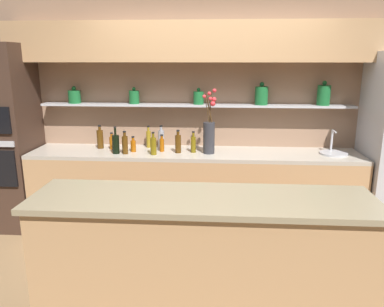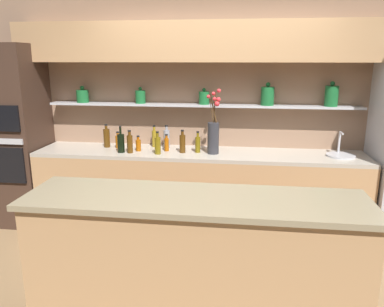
% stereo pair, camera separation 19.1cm
% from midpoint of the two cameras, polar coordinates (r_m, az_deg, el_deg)
% --- Properties ---
extents(ground_plane, '(12.00, 12.00, 0.00)m').
position_cam_midpoint_polar(ground_plane, '(3.35, 3.07, -20.67)').
color(ground_plane, olive).
extents(back_wall_unit, '(5.20, 0.44, 2.60)m').
position_cam_midpoint_polar(back_wall_unit, '(4.29, 4.97, 9.30)').
color(back_wall_unit, '#937056').
rests_on(back_wall_unit, ground_plane).
extents(back_counter_unit, '(3.62, 0.62, 0.92)m').
position_cam_midpoint_polar(back_counter_unit, '(4.25, 2.26, -5.78)').
color(back_counter_unit, tan).
rests_on(back_counter_unit, ground_plane).
extents(island_counter, '(2.32, 0.61, 1.02)m').
position_cam_midpoint_polar(island_counter, '(2.74, 2.54, -16.64)').
color(island_counter, tan).
rests_on(island_counter, ground_plane).
extents(oven_tower, '(0.61, 0.64, 2.08)m').
position_cam_midpoint_polar(oven_tower, '(4.77, -24.10, 2.40)').
color(oven_tower, '#3D281E').
rests_on(oven_tower, ground_plane).
extents(flower_vase, '(0.15, 0.14, 0.69)m').
position_cam_midpoint_polar(flower_vase, '(4.01, 4.60, 2.92)').
color(flower_vase, '#2D2D33').
rests_on(flower_vase, back_counter_unit).
extents(sink_fixture, '(0.29, 0.29, 0.25)m').
position_cam_midpoint_polar(sink_fixture, '(4.27, 22.92, -0.08)').
color(sink_fixture, '#B7B7BC').
rests_on(sink_fixture, back_counter_unit).
extents(bottle_spirit_0, '(0.06, 0.06, 0.25)m').
position_cam_midpoint_polar(bottle_spirit_0, '(4.09, -8.14, 1.52)').
color(bottle_spirit_0, '#4C2D0C').
rests_on(bottle_spirit_0, back_counter_unit).
extents(bottle_oil_1, '(0.06, 0.06, 0.23)m').
position_cam_midpoint_polar(bottle_oil_1, '(4.08, 2.23, 1.46)').
color(bottle_oil_1, brown).
rests_on(bottle_oil_1, back_counter_unit).
extents(bottle_sauce_2, '(0.05, 0.05, 0.19)m').
position_cam_midpoint_polar(bottle_sauce_2, '(4.14, -2.58, 1.46)').
color(bottle_sauce_2, '#9E4C0A').
rests_on(bottle_sauce_2, back_counter_unit).
extents(bottle_wine_3, '(0.08, 0.08, 0.29)m').
position_cam_midpoint_polar(bottle_wine_3, '(4.13, -9.48, 1.61)').
color(bottle_wine_3, black).
rests_on(bottle_wine_3, back_counter_unit).
extents(bottle_spirit_4, '(0.07, 0.07, 0.27)m').
position_cam_midpoint_polar(bottle_spirit_4, '(4.41, -11.66, 2.37)').
color(bottle_spirit_4, '#4C2D0C').
rests_on(bottle_spirit_4, back_counter_unit).
extents(bottle_oil_5, '(0.06, 0.06, 0.25)m').
position_cam_midpoint_polar(bottle_oil_5, '(4.01, -3.90, 1.28)').
color(bottle_oil_5, brown).
rests_on(bottle_oil_5, back_counter_unit).
extents(bottle_oil_6, '(0.05, 0.05, 0.25)m').
position_cam_midpoint_polar(bottle_oil_6, '(4.35, -4.50, 2.36)').
color(bottle_oil_6, olive).
rests_on(bottle_oil_6, back_counter_unit).
extents(bottle_spirit_7, '(0.07, 0.07, 0.26)m').
position_cam_midpoint_polar(bottle_spirit_7, '(4.29, -2.61, 2.30)').
color(bottle_spirit_7, gray).
rests_on(bottle_spirit_7, back_counter_unit).
extents(bottle_sauce_8, '(0.06, 0.06, 0.17)m').
position_cam_midpoint_polar(bottle_sauce_8, '(4.18, -6.89, 1.33)').
color(bottle_sauce_8, '#9E4C0A').
rests_on(bottle_sauce_8, back_counter_unit).
extents(bottle_sauce_9, '(0.06, 0.06, 0.19)m').
position_cam_midpoint_polar(bottle_sauce_9, '(4.34, -9.97, 1.84)').
color(bottle_sauce_9, '#9E4C0A').
rests_on(bottle_sauce_9, back_counter_unit).
extents(bottle_spirit_10, '(0.06, 0.06, 0.25)m').
position_cam_midpoint_polar(bottle_spirit_10, '(4.06, -0.12, 1.58)').
color(bottle_spirit_10, '#4C2D0C').
rests_on(bottle_spirit_10, back_counter_unit).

